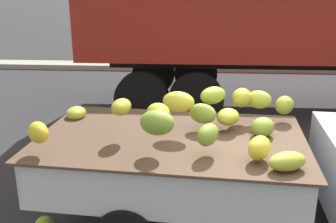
{
  "coord_description": "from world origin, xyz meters",
  "views": [
    {
      "loc": [
        -0.92,
        -4.01,
        2.72
      ],
      "look_at": [
        -1.27,
        0.73,
        1.17
      ],
      "focal_mm": 42.05,
      "sensor_mm": 36.0,
      "label": 1
    }
  ],
  "objects": [
    {
      "name": "curb_strip",
      "position": [
        0.0,
        8.92,
        0.08
      ],
      "size": [
        80.0,
        0.8,
        0.16
      ],
      "primitive_type": "cube",
      "color": "gray",
      "rests_on": "ground"
    }
  ]
}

